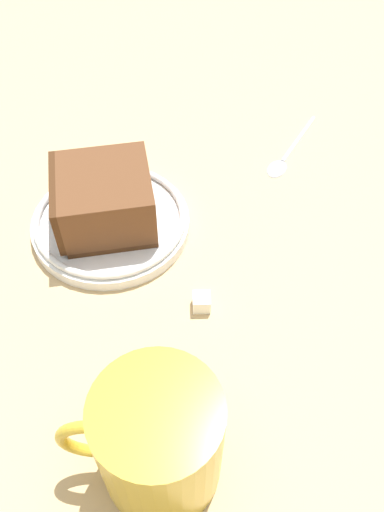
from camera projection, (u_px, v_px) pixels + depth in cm
name	position (u px, v px, depth cm)	size (l,w,h in cm)	color
ground_plane	(161.00, 268.00, 52.16)	(149.46, 149.46, 3.09)	tan
small_plate	(111.00, 222.00, 52.68)	(15.40, 15.40, 1.83)	white
cake_slice	(104.00, 199.00, 50.21)	(10.56, 10.23, 5.68)	#472814
tea_mug	(157.00, 441.00, 34.93)	(10.56, 8.31, 10.20)	gold
teaspoon	(284.00, 157.00, 59.44)	(10.23, 8.32, 0.80)	silver
sugar_cube	(202.00, 302.00, 46.95)	(1.54, 1.54, 1.54)	white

